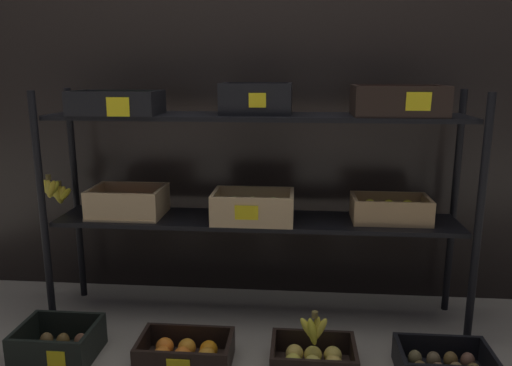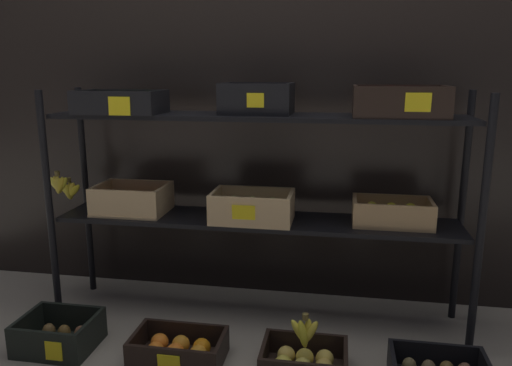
# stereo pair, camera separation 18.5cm
# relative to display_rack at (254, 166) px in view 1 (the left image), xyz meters

# --- Properties ---
(ground_plane) EXTENTS (10.00, 10.00, 0.00)m
(ground_plane) POSITION_rel_display_rack_xyz_m (0.01, 0.00, -0.74)
(ground_plane) COLOR gray
(storefront_wall) EXTENTS (4.25, 0.12, 2.17)m
(storefront_wall) POSITION_rel_display_rack_xyz_m (0.01, 0.37, 0.34)
(storefront_wall) COLOR black
(storefront_wall) RESTS_ON ground_plane
(display_rack) EXTENTS (1.97, 0.36, 1.10)m
(display_rack) POSITION_rel_display_rack_xyz_m (0.00, 0.00, 0.00)
(display_rack) COLOR black
(display_rack) RESTS_ON ground_plane
(crate_ground_kiwi) EXTENTS (0.31, 0.26, 0.14)m
(crate_ground_kiwi) POSITION_rel_display_rack_xyz_m (-0.77, -0.40, -0.69)
(crate_ground_kiwi) COLOR black
(crate_ground_kiwi) RESTS_ON ground_plane
(crate_ground_orange) EXTENTS (0.37, 0.23, 0.11)m
(crate_ground_orange) POSITION_rel_display_rack_xyz_m (-0.24, -0.40, -0.69)
(crate_ground_orange) COLOR black
(crate_ground_orange) RESTS_ON ground_plane
(crate_ground_apple_gold) EXTENTS (0.33, 0.24, 0.11)m
(crate_ground_apple_gold) POSITION_rel_display_rack_xyz_m (0.27, -0.40, -0.69)
(crate_ground_apple_gold) COLOR black
(crate_ground_apple_gold) RESTS_ON ground_plane
(crate_ground_right_kiwi) EXTENTS (0.36, 0.24, 0.11)m
(crate_ground_right_kiwi) POSITION_rel_display_rack_xyz_m (0.77, -0.40, -0.69)
(crate_ground_right_kiwi) COLOR black
(crate_ground_right_kiwi) RESTS_ON ground_plane
(banana_bunch_loose) EXTENTS (0.12, 0.05, 0.14)m
(banana_bunch_loose) POSITION_rel_display_rack_xyz_m (0.27, -0.40, -0.56)
(banana_bunch_loose) COLOR brown
(banana_bunch_loose) RESTS_ON crate_ground_apple_gold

